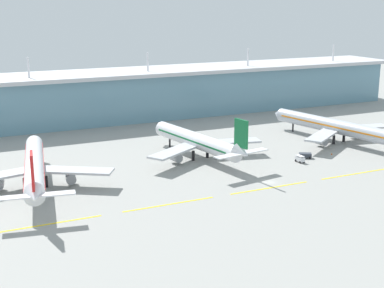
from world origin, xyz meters
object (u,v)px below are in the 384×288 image
(airliner_near, at_px, (34,167))
(safety_cone_left_wingtip, at_px, (332,154))
(pushback_tug, at_px, (305,155))
(airliner_middle, at_px, (198,141))
(baggage_cart, at_px, (300,159))
(airliner_far, at_px, (337,127))

(airliner_near, relative_size, safety_cone_left_wingtip, 98.14)
(pushback_tug, bearing_deg, airliner_near, 174.67)
(airliner_middle, relative_size, safety_cone_left_wingtip, 83.46)
(safety_cone_left_wingtip, bearing_deg, airliner_near, 174.93)
(airliner_near, relative_size, airliner_middle, 1.18)
(airliner_middle, distance_m, baggage_cart, 37.50)
(baggage_cart, bearing_deg, airliner_far, 30.31)
(airliner_far, relative_size, baggage_cart, 18.96)
(baggage_cart, relative_size, safety_cone_left_wingtip, 5.25)
(airliner_far, bearing_deg, pushback_tug, -151.03)
(airliner_near, relative_size, airliner_far, 0.99)
(airliner_near, relative_size, baggage_cart, 18.70)
(airliner_near, distance_m, safety_cone_left_wingtip, 108.84)
(airliner_far, xyz_separation_m, baggage_cart, (-31.15, -18.21, -5.19))
(baggage_cart, height_order, pushback_tug, baggage_cart)
(pushback_tug, bearing_deg, baggage_cart, -143.53)
(airliner_middle, relative_size, airliner_far, 0.84)
(pushback_tug, xyz_separation_m, safety_cone_left_wingtip, (11.82, -0.61, -0.75))
(airliner_near, xyz_separation_m, baggage_cart, (91.22, -12.84, -5.19))
(pushback_tug, height_order, safety_cone_left_wingtip, pushback_tug)
(airliner_middle, height_order, baggage_cart, airliner_middle)
(airliner_middle, xyz_separation_m, baggage_cart, (30.90, -20.61, -5.18))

